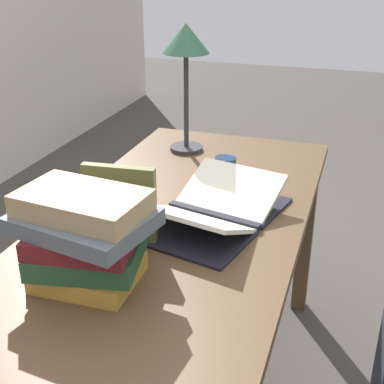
{
  "coord_description": "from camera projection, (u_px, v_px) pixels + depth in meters",
  "views": [
    {
      "loc": [
        -1.29,
        -0.47,
        1.46
      ],
      "look_at": [
        0.01,
        -0.04,
        0.83
      ],
      "focal_mm": 50.0,
      "sensor_mm": 36.0,
      "label": 1
    }
  ],
  "objects": [
    {
      "name": "coffee_mug",
      "position": [
        225.0,
        169.0,
        1.77
      ],
      "size": [
        0.1,
        0.07,
        0.08
      ],
      "rotation": [
        0.0,
        0.0,
        0.14
      ],
      "color": "#335184",
      "rests_on": "reading_desk"
    },
    {
      "name": "book_standing_upright",
      "position": [
        120.0,
        204.0,
        1.38
      ],
      "size": [
        0.04,
        0.19,
        0.21
      ],
      "rotation": [
        0.0,
        0.0,
        0.09
      ],
      "color": "brown",
      "rests_on": "reading_desk"
    },
    {
      "name": "reading_desk",
      "position": [
        178.0,
        246.0,
        1.58
      ],
      "size": [
        1.54,
        0.72,
        0.75
      ],
      "color": "brown",
      "rests_on": "ground_plane"
    },
    {
      "name": "open_book",
      "position": [
        213.0,
        210.0,
        1.52
      ],
      "size": [
        0.52,
        0.4,
        0.1
      ],
      "rotation": [
        0.0,
        0.0,
        -0.23
      ],
      "color": "black",
      "rests_on": "reading_desk"
    },
    {
      "name": "book_stack_tall",
      "position": [
        85.0,
        236.0,
        1.2
      ],
      "size": [
        0.27,
        0.33,
        0.23
      ],
      "color": "#BC8933",
      "rests_on": "reading_desk"
    },
    {
      "name": "reading_lamp",
      "position": [
        186.0,
        49.0,
        1.89
      ],
      "size": [
        0.17,
        0.17,
        0.47
      ],
      "color": "#2D2D33",
      "rests_on": "reading_desk"
    }
  ]
}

